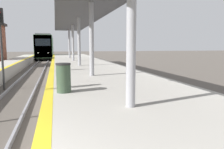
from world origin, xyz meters
name	(u,v)px	position (x,y,z in m)	size (l,w,h in m)	color
train	(46,47)	(0.00, 45.89, 2.33)	(2.90, 21.95, 4.59)	black
signal_mid	(1,34)	(-1.02, 11.16, 3.22)	(0.36, 0.31, 4.61)	#2D2D2D
station_canopy	(79,17)	(3.76, 15.16, 4.75)	(3.62, 30.84, 3.98)	#99999E
trash_bin	(64,78)	(2.15, 5.08, 1.47)	(0.50, 0.50, 1.00)	#384C38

